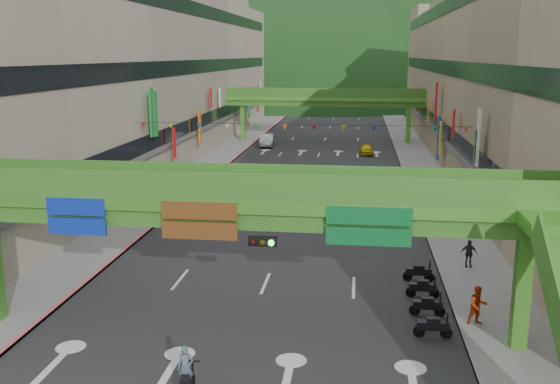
# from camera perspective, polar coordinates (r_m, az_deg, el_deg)

# --- Properties ---
(road_slab) EXTENTS (18.00, 140.00, 0.02)m
(road_slab) POSITION_cam_1_polar(r_m,az_deg,el_deg) (68.93, 3.34, 2.88)
(road_slab) COLOR #28282B
(road_slab) RESTS_ON ground
(sidewalk_left) EXTENTS (4.00, 140.00, 0.15)m
(sidewalk_left) POSITION_cam_1_polar(r_m,az_deg,el_deg) (70.50, -5.63, 3.11)
(sidewalk_left) COLOR gray
(sidewalk_left) RESTS_ON ground
(sidewalk_right) EXTENTS (4.00, 140.00, 0.15)m
(sidewalk_right) POSITION_cam_1_polar(r_m,az_deg,el_deg) (69.07, 12.49, 2.68)
(sidewalk_right) COLOR gray
(sidewalk_right) RESTS_ON ground
(curb_left) EXTENTS (0.20, 140.00, 0.18)m
(curb_left) POSITION_cam_1_polar(r_m,az_deg,el_deg) (70.10, -4.11, 3.10)
(curb_left) COLOR #CC5959
(curb_left) RESTS_ON ground
(curb_right) EXTENTS (0.20, 140.00, 0.18)m
(curb_right) POSITION_cam_1_polar(r_m,az_deg,el_deg) (68.92, 10.92, 2.74)
(curb_right) COLOR gray
(curb_right) RESTS_ON ground
(building_row_left) EXTENTS (12.80, 95.00, 19.00)m
(building_row_left) POSITION_cam_1_polar(r_m,az_deg,el_deg) (71.78, -12.09, 10.60)
(building_row_left) COLOR #9E937F
(building_row_left) RESTS_ON ground
(building_row_right) EXTENTS (12.80, 95.00, 19.00)m
(building_row_right) POSITION_cam_1_polar(r_m,az_deg,el_deg) (69.36, 19.50, 10.11)
(building_row_right) COLOR gray
(building_row_right) RESTS_ON ground
(overpass_near) EXTENTS (28.00, 12.27, 7.10)m
(overpass_near) POSITION_cam_1_polar(r_m,az_deg,el_deg) (24.30, -1.55, -2.52)
(overpass_near) COLOR #4C9E2D
(overpass_near) RESTS_ON ground
(overpass_far) EXTENTS (28.00, 2.20, 7.10)m
(overpass_far) POSITION_cam_1_polar(r_m,az_deg,el_deg) (83.16, 4.10, 8.26)
(overpass_far) COLOR #4C9E2D
(overpass_far) RESTS_ON ground
(hill_left) EXTENTS (168.00, 140.00, 112.00)m
(hill_left) POSITION_cam_1_polar(r_m,az_deg,el_deg) (179.25, 0.94, 8.82)
(hill_left) COLOR #1C4419
(hill_left) RESTS_ON ground
(hill_right) EXTENTS (208.00, 176.00, 128.00)m
(hill_right) POSITION_cam_1_polar(r_m,az_deg,el_deg) (199.20, 13.24, 8.86)
(hill_right) COLOR #1C4419
(hill_right) RESTS_ON ground
(bunting_string) EXTENTS (26.00, 0.36, 0.47)m
(bunting_string) POSITION_cam_1_polar(r_m,az_deg,el_deg) (48.34, 1.79, 5.91)
(bunting_string) COLOR black
(bunting_string) RESTS_ON ground
(scooter_rider_near) EXTENTS (0.67, 1.59, 1.86)m
(scooter_rider_near) POSITION_cam_1_polar(r_m,az_deg,el_deg) (22.34, -8.61, -16.14)
(scooter_rider_near) COLOR black
(scooter_rider_near) RESTS_ON ground
(scooter_rider_mid) EXTENTS (0.84, 1.60, 2.00)m
(scooter_rider_mid) POSITION_cam_1_polar(r_m,az_deg,el_deg) (41.50, 5.17, -2.17)
(scooter_rider_mid) COLOR black
(scooter_rider_mid) RESTS_ON ground
(scooter_rider_left) EXTENTS (1.13, 1.60, 2.20)m
(scooter_rider_left) POSITION_cam_1_polar(r_m,az_deg,el_deg) (44.02, -7.68, -1.26)
(scooter_rider_left) COLOR #9E9DA7
(scooter_rider_left) RESTS_ON ground
(scooter_rider_far) EXTENTS (0.86, 1.59, 1.95)m
(scooter_rider_far) POSITION_cam_1_polar(r_m,az_deg,el_deg) (50.05, 0.69, 0.36)
(scooter_rider_far) COLOR maroon
(scooter_rider_far) RESTS_ON ground
(parked_scooter_row) EXTENTS (1.60, 7.15, 1.08)m
(parked_scooter_row) POSITION_cam_1_polar(r_m,az_deg,el_deg) (30.08, 13.12, -9.25)
(parked_scooter_row) COLOR black
(parked_scooter_row) RESTS_ON ground
(car_silver) EXTENTS (2.05, 4.82, 1.55)m
(car_silver) POSITION_cam_1_polar(r_m,az_deg,el_deg) (79.54, -1.20, 4.74)
(car_silver) COLOR #B5B8BF
(car_silver) RESTS_ON ground
(car_yellow) EXTENTS (1.65, 3.72, 1.24)m
(car_yellow) POSITION_cam_1_polar(r_m,az_deg,el_deg) (73.57, 7.89, 3.87)
(car_yellow) COLOR gold
(car_yellow) RESTS_ON ground
(pedestrian_red) EXTENTS (0.97, 0.85, 1.70)m
(pedestrian_red) POSITION_cam_1_polar(r_m,az_deg,el_deg) (28.42, 17.63, -10.13)
(pedestrian_red) COLOR #A92A09
(pedestrian_red) RESTS_ON ground
(pedestrian_dark) EXTENTS (0.90, 0.39, 1.52)m
(pedestrian_dark) POSITION_cam_1_polar(r_m,az_deg,el_deg) (35.60, 16.86, -5.62)
(pedestrian_dark) COLOR #212328
(pedestrian_dark) RESTS_ON ground
(pedestrian_blue) EXTENTS (0.75, 0.48, 1.61)m
(pedestrian_blue) POSITION_cam_1_polar(r_m,az_deg,el_deg) (49.14, 15.74, -0.55)
(pedestrian_blue) COLOR #2D3A4F
(pedestrian_blue) RESTS_ON ground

